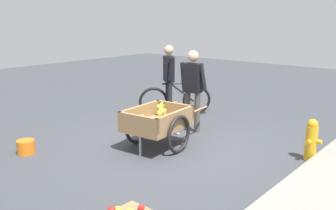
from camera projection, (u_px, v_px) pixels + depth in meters
ground_plane at (175, 147)px, 6.39m from camera, size 24.00×24.00×0.00m
fruit_cart at (157, 123)px, 6.28m from camera, size 1.72×1.00×0.71m
vendor_person at (193, 84)px, 7.08m from camera, size 0.23×0.59×1.58m
bicycle at (175, 100)px, 8.40m from camera, size 1.32×1.10×0.85m
cyclist_person at (169, 74)px, 8.24m from camera, size 0.37×0.49×1.59m
fire_hydrant at (311, 140)px, 5.73m from camera, size 0.25×0.25×0.67m
plastic_bucket at (26, 147)px, 6.07m from camera, size 0.29×0.29×0.23m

